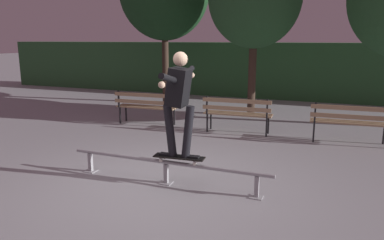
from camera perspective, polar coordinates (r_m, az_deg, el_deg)
ground_plane at (r=5.80m, az=-4.19°, el=-9.84°), size 90.00×90.00×0.00m
hedge_backdrop at (r=14.40m, az=12.35°, el=7.50°), size 24.00×1.20×2.05m
grind_rail at (r=5.74m, az=-4.03°, el=-7.08°), size 3.32×0.18×0.37m
skateboard at (r=5.59m, az=-2.00°, el=-5.77°), size 0.79×0.27×0.09m
skateboarder at (r=5.37m, az=-2.05°, el=3.75°), size 0.63×1.41×1.56m
park_bench_leftmost at (r=9.59m, az=-7.22°, el=2.39°), size 1.62×0.49×0.88m
park_bench_left_center at (r=8.69m, az=6.98°, el=1.35°), size 1.62×0.49×0.88m
park_bench_right_center at (r=8.42m, az=23.19°, el=0.07°), size 1.62×0.49×0.88m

